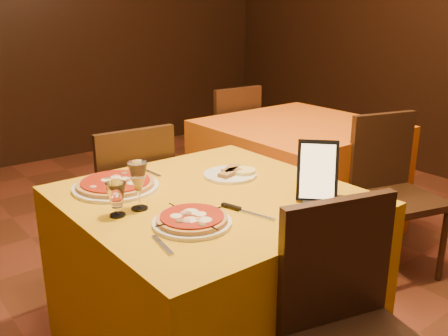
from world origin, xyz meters
TOP-DOWN VIEW (x-y plane):
  - main_table at (-0.09, 0.09)m, footprint 1.10×1.10m
  - side_table at (1.16, 0.78)m, footprint 1.10×1.10m
  - chair_main_far at (-0.09, 0.89)m, footprint 0.44×0.44m
  - chair_side_near at (1.16, -0.01)m, footprint 0.48×0.48m
  - chair_side_far at (1.16, 1.60)m, footprint 0.45×0.45m
  - pizza_near at (-0.33, -0.11)m, footprint 0.28×0.28m
  - pizza_far at (-0.37, 0.40)m, footprint 0.36×0.36m
  - cutlet_dish at (0.11, 0.22)m, footprint 0.24×0.24m
  - wine_glass at (-0.40, 0.13)m, footprint 0.09×0.09m
  - water_glass at (-0.50, 0.13)m, footprint 0.06×0.06m
  - tablet at (0.20, -0.21)m, footprint 0.18×0.18m
  - knife at (-0.10, -0.16)m, footprint 0.08×0.21m
  - fork_near at (-0.50, -0.19)m, footprint 0.04×0.16m
  - fork_far at (-0.15, 0.49)m, footprint 0.03×0.17m

SIDE VIEW (x-z plane):
  - main_table at x=-0.09m, z-range 0.00..0.75m
  - side_table at x=1.16m, z-range 0.00..0.75m
  - chair_main_far at x=-0.09m, z-range 0.00..0.91m
  - chair_side_near at x=1.16m, z-range 0.00..0.91m
  - chair_side_far at x=1.16m, z-range 0.00..0.91m
  - knife at x=-0.10m, z-range 0.75..0.76m
  - fork_near at x=-0.50m, z-range 0.75..0.76m
  - fork_far at x=-0.15m, z-range 0.75..0.76m
  - cutlet_dish at x=0.11m, z-range 0.75..0.78m
  - pizza_far at x=-0.37m, z-range 0.75..0.78m
  - pizza_near at x=-0.33m, z-range 0.75..0.78m
  - water_glass at x=-0.50m, z-range 0.75..0.88m
  - wine_glass at x=-0.40m, z-range 0.75..0.94m
  - tablet at x=0.20m, z-range 0.75..0.99m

